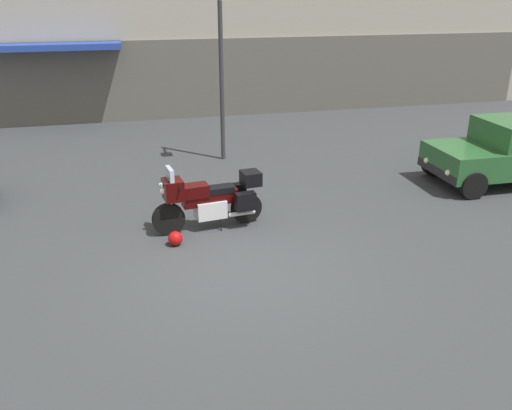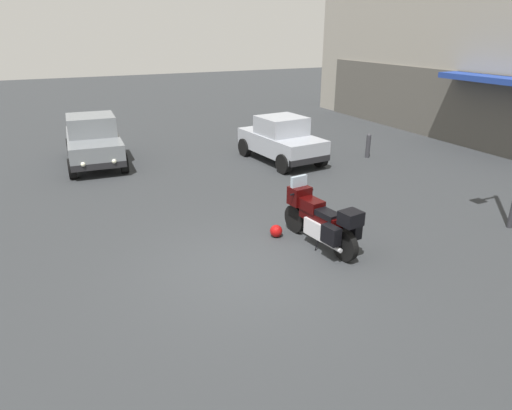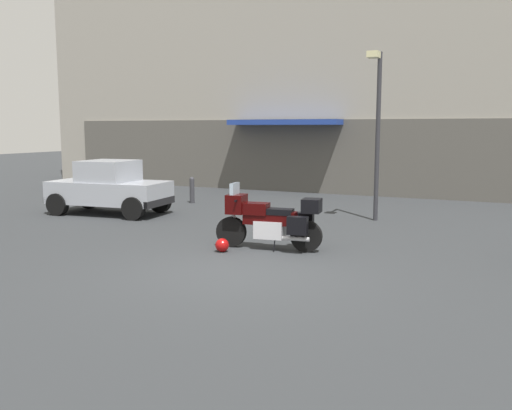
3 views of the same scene
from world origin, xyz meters
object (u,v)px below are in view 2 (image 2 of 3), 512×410
object	(u,v)px
motorcycle	(320,219)
bollard_curbside	(368,145)
car_hatchback_near	(93,140)
car_compact_side	(281,139)
helmet	(276,231)

from	to	relation	value
motorcycle	bollard_curbside	xyz separation A→B (m)	(-5.25, 5.42, -0.16)
motorcycle	bollard_curbside	bearing A→B (deg)	-53.47
car_hatchback_near	car_compact_side	bearing A→B (deg)	70.40
motorcycle	car_hatchback_near	size ratio (longest dim) A/B	0.57
car_compact_side	bollard_curbside	bearing A→B (deg)	-112.50
motorcycle	car_compact_side	bearing A→B (deg)	-28.56
bollard_curbside	car_hatchback_near	bearing A→B (deg)	-110.56
motorcycle	bollard_curbside	distance (m)	7.55
car_hatchback_near	car_compact_side	distance (m)	6.40
bollard_curbside	motorcycle	bearing A→B (deg)	-45.90
helmet	bollard_curbside	world-z (taller)	bollard_curbside
motorcycle	car_compact_side	distance (m)	6.60
car_hatchback_near	car_compact_side	world-z (taller)	car_hatchback_near
car_hatchback_near	car_compact_side	size ratio (longest dim) A/B	1.10
motorcycle	helmet	bearing A→B (deg)	31.51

